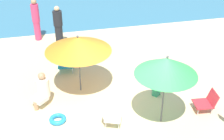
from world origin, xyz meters
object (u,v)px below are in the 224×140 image
(beach_chair_c, at_px, (207,101))
(beach_chair_a, at_px, (109,113))
(person_c, at_px, (36,19))
(beach_chair_b, at_px, (66,61))
(person_a, at_px, (58,27))
(beach_bag, at_px, (156,90))
(umbrella_green, at_px, (167,66))
(person_b, at_px, (42,89))
(umbrella_orange, at_px, (78,44))
(swim_ring, at_px, (58,119))

(beach_chair_c, bearing_deg, beach_chair_a, 4.88)
(beach_chair_c, bearing_deg, person_c, -47.09)
(beach_chair_b, height_order, beach_chair_c, beach_chair_b)
(person_a, distance_m, person_c, 1.11)
(person_a, height_order, beach_bag, person_a)
(beach_chair_c, bearing_deg, person_a, -48.55)
(umbrella_green, xyz_separation_m, beach_bag, (0.29, 1.14, -1.49))
(person_b, bearing_deg, person_c, -134.89)
(beach_chair_a, bearing_deg, person_a, 120.73)
(umbrella_green, bearing_deg, beach_chair_c, 6.55)
(person_b, height_order, beach_bag, person_b)
(person_a, xyz_separation_m, person_b, (-0.76, -3.59, -0.29))
(beach_chair_a, distance_m, person_a, 4.93)
(beach_chair_c, distance_m, person_c, 7.13)
(beach_chair_c, xyz_separation_m, beach_bag, (-1.06, 0.99, -0.14))
(umbrella_orange, xyz_separation_m, beach_chair_b, (-0.29, 1.31, -1.20))
(beach_chair_a, relative_size, person_b, 0.66)
(beach_bag, bearing_deg, umbrella_orange, 159.99)
(beach_chair_c, xyz_separation_m, person_a, (-3.50, 4.89, 0.49))
(person_b, bearing_deg, beach_chair_a, 96.61)
(person_c, bearing_deg, umbrella_green, -79.33)
(umbrella_orange, xyz_separation_m, person_c, (-1.13, 3.92, -0.68))
(beach_chair_b, relative_size, person_b, 0.64)
(beach_chair_b, xyz_separation_m, beach_chair_c, (3.45, -3.07, -0.02))
(person_a, height_order, person_c, person_c)
(person_c, bearing_deg, beach_chair_c, -69.04)
(beach_chair_b, distance_m, swim_ring, 2.66)
(beach_chair_c, bearing_deg, beach_bag, -37.20)
(beach_chair_a, distance_m, beach_chair_c, 2.67)
(beach_chair_b, height_order, swim_ring, beach_chair_b)
(person_b, height_order, person_c, person_c)
(beach_chair_a, height_order, person_a, person_a)
(umbrella_green, height_order, umbrella_orange, umbrella_green)
(beach_chair_b, height_order, person_a, person_a)
(umbrella_green, distance_m, person_c, 6.58)
(umbrella_green, distance_m, umbrella_orange, 2.64)
(umbrella_green, relative_size, beach_chair_b, 3.05)
(beach_chair_c, relative_size, person_a, 0.38)
(swim_ring, bearing_deg, beach_chair_a, -18.33)
(person_a, relative_size, person_c, 0.95)
(beach_chair_a, height_order, beach_bag, beach_chair_a)
(beach_chair_a, bearing_deg, umbrella_orange, 126.97)
(person_c, height_order, swim_ring, person_c)
(beach_chair_a, bearing_deg, beach_chair_b, 125.54)
(person_a, height_order, swim_ring, person_a)
(beach_chair_b, distance_m, beach_chair_c, 4.62)
(person_a, bearing_deg, beach_chair_a, 11.05)
(umbrella_orange, bearing_deg, person_b, -157.67)
(umbrella_orange, height_order, person_c, umbrella_orange)
(swim_ring, height_order, beach_bag, beach_bag)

